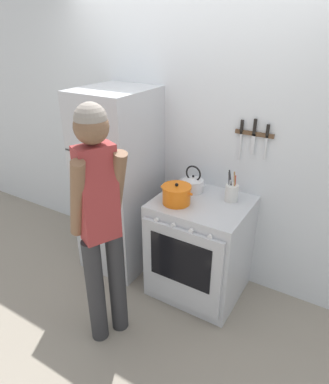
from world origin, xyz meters
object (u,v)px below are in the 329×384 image
object	(u,v)px
tea_kettle	(193,184)
person	(100,219)
dutch_oven_pot	(176,194)
utensil_jar	(232,192)
refrigerator	(119,183)
stove_range	(199,248)

from	to	relation	value
tea_kettle	person	bearing A→B (deg)	-102.99
dutch_oven_pot	utensil_jar	bearing A→B (deg)	37.09
tea_kettle	utensil_jar	bearing A→B (deg)	1.06
refrigerator	stove_range	xyz separation A→B (m)	(0.86, -0.03, -0.40)
stove_range	dutch_oven_pot	xyz separation A→B (m)	(-0.17, -0.11, 0.52)
dutch_oven_pot	utensil_jar	distance (m)	0.45
tea_kettle	dutch_oven_pot	bearing A→B (deg)	-92.86
stove_range	person	bearing A→B (deg)	-115.56
stove_range	tea_kettle	xyz separation A→B (m)	(-0.16, 0.16, 0.51)
dutch_oven_pot	person	world-z (taller)	person
tea_kettle	utensil_jar	size ratio (longest dim) A/B	0.88
refrigerator	stove_range	distance (m)	0.95
dutch_oven_pot	utensil_jar	world-z (taller)	utensil_jar
dutch_oven_pot	person	distance (m)	0.71
dutch_oven_pot	person	bearing A→B (deg)	-106.78
dutch_oven_pot	tea_kettle	distance (m)	0.27
stove_range	dutch_oven_pot	bearing A→B (deg)	-148.11
stove_range	utensil_jar	size ratio (longest dim) A/B	3.37
stove_range	tea_kettle	bearing A→B (deg)	134.60
utensil_jar	tea_kettle	bearing A→B (deg)	-178.94
dutch_oven_pot	person	xyz separation A→B (m)	(-0.20, -0.68, 0.05)
refrigerator	person	world-z (taller)	person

